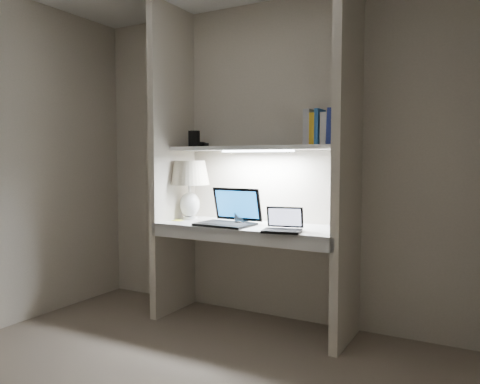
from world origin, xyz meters
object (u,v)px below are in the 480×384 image
Objects in this scene: speaker at (243,212)px; table_lamp at (190,180)px; laptop_netbook at (283,226)px; laptop_main at (230,216)px; book_row at (323,128)px.

table_lamp is at bearing 173.10° from speaker.
laptop_main is at bearing 153.11° from laptop_netbook.
laptop_main reaches higher than laptop_netbook.
book_row is at bearing 49.74° from laptop_netbook.
laptop_netbook reaches higher than speaker.
laptop_main is 0.95m from book_row.
speaker is at bearing 5.33° from table_lamp.
laptop_netbook is (0.95, -0.25, -0.29)m from table_lamp.
laptop_netbook is 1.95× the size of speaker.
table_lamp is 1.19m from book_row.
speaker is 0.91m from book_row.
speaker is (0.47, 0.04, -0.25)m from table_lamp.
book_row reaches higher than laptop_main.
book_row reaches higher than laptop_netbook.
table_lamp is 1.02m from laptop_netbook.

